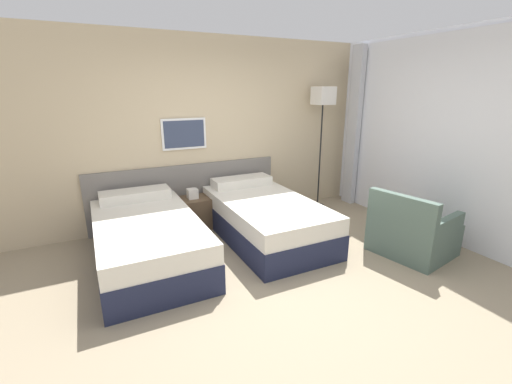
{
  "coord_description": "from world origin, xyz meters",
  "views": [
    {
      "loc": [
        -1.71,
        -2.73,
        1.96
      ],
      "look_at": [
        0.15,
        1.02,
        0.69
      ],
      "focal_mm": 24.0,
      "sensor_mm": 36.0,
      "label": 1
    }
  ],
  "objects": [
    {
      "name": "nightstand",
      "position": [
        -0.45,
        1.86,
        0.23
      ],
      "size": [
        0.45,
        0.41,
        0.59
      ],
      "color": "brown",
      "rests_on": "ground_plane"
    },
    {
      "name": "floor_lamp",
      "position": [
        1.75,
        1.84,
        1.74
      ],
      "size": [
        0.29,
        0.29,
        2.0
      ],
      "color": "black",
      "rests_on": "ground_plane"
    },
    {
      "name": "wall_window",
      "position": [
        2.5,
        -0.07,
        1.34
      ],
      "size": [
        0.21,
        4.65,
        2.7
      ],
      "color": "white",
      "rests_on": "ground_plane"
    },
    {
      "name": "bed_near_window",
      "position": [
        0.33,
        1.1,
        0.28
      ],
      "size": [
        1.12,
        2.05,
        0.67
      ],
      "color": "#1E233D",
      "rests_on": "ground_plane"
    },
    {
      "name": "bed_near_door",
      "position": [
        -1.22,
        1.1,
        0.28
      ],
      "size": [
        1.12,
        2.05,
        0.67
      ],
      "color": "#1E233D",
      "rests_on": "ground_plane"
    },
    {
      "name": "wall_headboard",
      "position": [
        -0.03,
        2.18,
        1.3
      ],
      "size": [
        10.0,
        0.1,
        2.7
      ],
      "color": "#C6B28E",
      "rests_on": "ground_plane"
    },
    {
      "name": "armchair",
      "position": [
        1.72,
        -0.12,
        0.26
      ],
      "size": [
        0.93,
        0.97,
        0.81
      ],
      "rotation": [
        0.0,
        0.0,
        1.76
      ],
      "color": "#4C6056",
      "rests_on": "ground_plane"
    },
    {
      "name": "ground_plane",
      "position": [
        0.0,
        0.0,
        0.0
      ],
      "size": [
        16.0,
        16.0,
        0.0
      ],
      "primitive_type": "plane",
      "color": "gray"
    }
  ]
}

